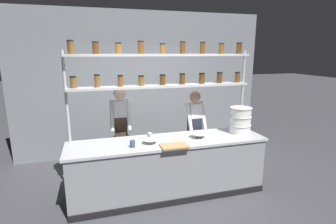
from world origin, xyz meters
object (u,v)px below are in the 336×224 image
Objects in this scene: prep_bowl_near_left at (198,136)px; serving_cup_front at (150,136)px; spice_shelf_unit at (163,74)px; chef_left at (121,127)px; prep_bowl_center_front at (150,141)px; chef_center at (195,127)px; cutting_board at (174,146)px; container_stack at (240,120)px; serving_cup_by_board at (133,144)px.

serving_cup_front reaches higher than prep_bowl_near_left.
spice_shelf_unit is at bearing 145.35° from prep_bowl_near_left.
spice_shelf_unit is 1.23m from chef_left.
prep_bowl_center_front is (-0.31, -0.40, -0.98)m from spice_shelf_unit.
spice_shelf_unit is 1.26m from chef_center.
prep_bowl_near_left is at bearing 3.70° from prep_bowl_center_front.
cutting_board is 1.54× the size of prep_bowl_near_left.
prep_bowl_near_left is 2.75× the size of serving_cup_front.
spice_shelf_unit is 11.56× the size of prep_bowl_near_left.
prep_bowl_near_left is (-0.78, -0.05, -0.19)m from container_stack.
cutting_board is 0.54m from serving_cup_front.
prep_bowl_center_front is at bearing 142.28° from cutting_board.
chef_center is 1.19m from prep_bowl_center_front.
spice_shelf_unit is 28.59× the size of serving_cup_by_board.
serving_cup_by_board is at bearing -172.55° from prep_bowl_near_left.
chef_left is at bearing 121.87° from cutting_board.
chef_left is 16.12× the size of serving_cup_by_board.
spice_shelf_unit is 31.73× the size of serving_cup_front.
chef_left is 1.39m from prep_bowl_near_left.
container_stack is at bearing -15.66° from chef_left.
container_stack is 1.96× the size of prep_bowl_center_front.
prep_bowl_center_front is 2.16× the size of serving_cup_by_board.
container_stack is (1.94, -0.72, 0.17)m from chef_left.
cutting_board is 1.77× the size of prep_bowl_center_front.
prep_bowl_center_front is at bearing -100.82° from serving_cup_front.
chef_left is 0.91m from serving_cup_by_board.
serving_cup_by_board is at bearing -174.23° from container_stack.
prep_bowl_center_front is (-1.59, -0.10, -0.19)m from container_stack.
spice_shelf_unit reaches higher than prep_bowl_near_left.
prep_bowl_center_front is at bearing -62.19° from chef_left.
container_stack reaches higher than serving_cup_by_board.
serving_cup_by_board reaches higher than prep_bowl_near_left.
prep_bowl_center_front is 0.23m from serving_cup_front.
prep_bowl_center_front is (-0.31, 0.24, 0.02)m from cutting_board.
cutting_board is at bearing -14.08° from serving_cup_by_board.
serving_cup_front is (-0.26, 0.47, 0.04)m from cutting_board.
chef_left reaches higher than chef_center.
spice_shelf_unit reaches higher than prep_bowl_center_front.
chef_center is at bearing 73.58° from prep_bowl_near_left.
serving_cup_by_board is (-1.09, -0.14, 0.02)m from prep_bowl_near_left.
spice_shelf_unit is at bearing 39.50° from serving_cup_by_board.
serving_cup_by_board is (-0.32, -0.32, 0.01)m from serving_cup_front.
chef_center reaches higher than serving_cup_by_board.
serving_cup_by_board is (-0.28, -0.09, 0.02)m from prep_bowl_center_front.
spice_shelf_unit reaches higher than serving_cup_by_board.
chef_center is 1.13m from cutting_board.
serving_cup_front is (-0.76, 0.18, 0.01)m from prep_bowl_near_left.
spice_shelf_unit is at bearing 32.50° from serving_cup_front.
serving_cup_front is at bearing 167.09° from prep_bowl_near_left.
serving_cup_front is at bearing 119.59° from cutting_board.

